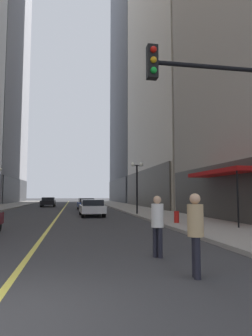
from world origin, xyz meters
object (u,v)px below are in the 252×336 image
car_blue (86,204)px  car_black (48,202)px  car_white (92,207)px  pedestrian_in_tan_trench (196,228)px  street_lamp_right_mid (137,176)px  pedestrian_in_white_shirt (157,221)px  traffic_light_near_right (229,120)px  fire_hydrant_right (177,218)px

car_blue → car_black: 11.43m
car_white → car_blue: same height
car_white → car_black: 20.54m
pedestrian_in_tan_trench → street_lamp_right_mid: 18.53m
car_blue → pedestrian_in_white_shirt: 25.44m
traffic_light_near_right → car_white: bearing=99.3°
pedestrian_in_tan_trench → traffic_light_near_right: traffic_light_near_right is taller
car_black → traffic_light_near_right: 37.42m
car_white → fire_hydrant_right: 8.97m
car_white → street_lamp_right_mid: street_lamp_right_mid is taller
car_white → pedestrian_in_tan_trench: (1.10, -17.90, 0.30)m
pedestrian_in_tan_trench → street_lamp_right_mid: size_ratio=0.39×
car_blue → street_lamp_right_mid: bearing=-67.6°
car_black → fire_hydrant_right: car_black is taller
car_blue → car_white: bearing=-89.6°
car_black → pedestrian_in_white_shirt: size_ratio=2.84×
traffic_light_near_right → street_lamp_right_mid: bearing=86.4°
car_white → pedestrian_in_white_shirt: 15.84m
car_black → pedestrian_in_tan_trench: pedestrian_in_tan_trench is taller
car_black → street_lamp_right_mid: size_ratio=1.08×
street_lamp_right_mid → pedestrian_in_white_shirt: bearing=-100.1°
pedestrian_in_white_shirt → fire_hydrant_right: bearing=66.9°
fire_hydrant_right → pedestrian_in_tan_trench: bearing=-107.5°
pedestrian_in_white_shirt → car_black: bearing=99.3°
car_white → pedestrian_in_white_shirt: pedestrian_in_white_shirt is taller
pedestrian_in_tan_trench → traffic_light_near_right: bearing=39.6°
car_white → pedestrian_in_tan_trench: bearing=-86.5°
car_white → traffic_light_near_right: size_ratio=0.80×
pedestrian_in_white_shirt → street_lamp_right_mid: size_ratio=0.38×
pedestrian_in_tan_trench → fire_hydrant_right: pedestrian_in_tan_trench is taller
pedestrian_in_tan_trench → fire_hydrant_right: bearing=72.5°
car_white → car_black: same height
traffic_light_near_right → fire_hydrant_right: 9.43m
car_black → fire_hydrant_right: size_ratio=5.99×
car_blue → street_lamp_right_mid: (3.83, -9.30, 2.54)m
car_blue → fire_hydrant_right: car_blue is taller
car_blue → fire_hydrant_right: bearing=-76.1°
street_lamp_right_mid → fire_hydrant_right: street_lamp_right_mid is taller
traffic_light_near_right → fire_hydrant_right: traffic_light_near_right is taller
car_black → pedestrian_in_white_shirt: (5.86, -35.74, 0.26)m
car_black → street_lamp_right_mid: (8.75, -19.62, 2.53)m
car_white → pedestrian_in_white_shirt: bearing=-86.8°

